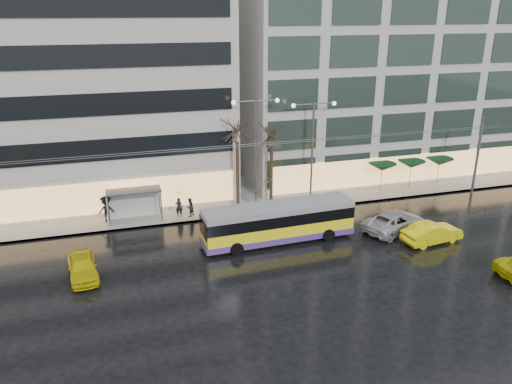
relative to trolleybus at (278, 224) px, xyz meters
name	(u,v)px	position (x,y,z in m)	size (l,w,h in m)	color
ground	(273,270)	(-1.69, -3.94, -1.39)	(140.00, 140.00, 0.00)	black
sidewalk	(246,194)	(0.31, 10.06, -1.31)	(80.00, 10.00, 0.15)	gray
kerb	(262,214)	(0.31, 5.11, -1.31)	(80.00, 0.10, 0.15)	slate
building_left	(20,70)	(-17.69, 15.06, 9.76)	(34.00, 14.00, 22.00)	beige
building_right	(395,43)	(17.31, 15.06, 11.26)	(32.00, 14.00, 25.00)	beige
trolleybus	(278,224)	(0.00, 0.00, 0.00)	(11.16, 4.46, 5.13)	yellow
catenary	(254,170)	(-0.69, 4.00, 2.86)	(42.24, 5.12, 7.00)	#595B60
bus_shelter	(129,198)	(-10.07, 6.75, 0.57)	(4.20, 1.60, 2.51)	#595B60
street_lamp_near	(256,138)	(0.31, 6.86, 4.60)	(3.96, 0.36, 9.03)	#595B60
street_lamp_far	(313,138)	(5.31, 6.86, 4.33)	(3.96, 0.36, 8.53)	#595B60
tree_a	(237,126)	(-1.19, 7.06, 5.70)	(3.20, 3.20, 8.40)	black
tree_b	(272,131)	(1.81, 7.26, 5.01)	(3.20, 3.20, 7.70)	black
parasol_a	(382,167)	(12.31, 7.06, 1.06)	(2.50, 2.50, 2.65)	#595B60
parasol_b	(411,164)	(15.31, 7.06, 1.06)	(2.50, 2.50, 2.65)	#595B60
parasol_c	(439,162)	(18.31, 7.06, 1.06)	(2.50, 2.50, 2.65)	#595B60
taxi_a	(82,267)	(-13.43, -1.43, -0.67)	(1.69, 4.21, 1.43)	#D3C40B
taxi_b	(432,233)	(10.57, -3.31, -0.64)	(1.58, 4.54, 1.50)	#FFF10D
sedan_silver	(394,222)	(9.03, -0.75, -0.64)	(2.49, 5.39, 1.50)	#B3B2B7
pedestrian_a	(179,199)	(-6.27, 6.26, 0.22)	(1.23, 1.24, 2.19)	black
pedestrian_b	(190,207)	(-5.43, 6.11, -0.47)	(0.94, 0.93, 1.53)	black
pedestrian_c	(106,208)	(-11.85, 6.91, -0.11)	(1.26, 0.86, 2.11)	black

